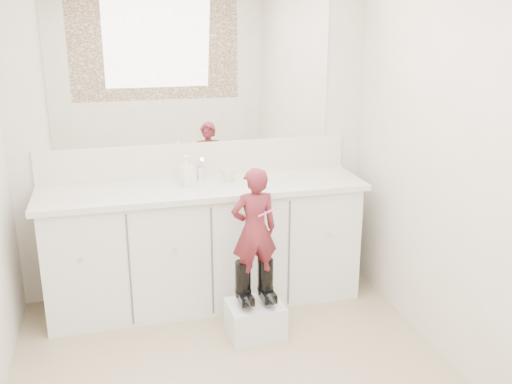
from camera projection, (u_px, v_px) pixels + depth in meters
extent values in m
plane|color=beige|center=(196.00, 134.00, 4.16)|extent=(2.60, 0.00, 2.60)
plane|color=beige|center=(391.00, 370.00, 1.39)|extent=(2.60, 0.00, 2.60)
plane|color=beige|center=(477.00, 175.00, 3.09)|extent=(0.00, 3.00, 3.00)
cube|color=silver|center=(205.00, 247.00, 4.13)|extent=(2.20, 0.55, 0.85)
cube|color=beige|center=(204.00, 189.00, 3.99)|extent=(2.28, 0.58, 0.04)
cube|color=beige|center=(197.00, 159.00, 4.20)|extent=(2.28, 0.03, 0.25)
cube|color=white|center=(194.00, 73.00, 4.02)|extent=(2.00, 0.02, 1.00)
cube|color=#472819|center=(403.00, 193.00, 1.27)|extent=(2.00, 0.01, 1.20)
cylinder|color=silver|center=(200.00, 173.00, 4.12)|extent=(0.08, 0.08, 0.10)
imported|color=beige|center=(228.00, 174.00, 4.09)|extent=(0.12, 0.12, 0.10)
imported|color=silver|center=(187.00, 171.00, 3.97)|extent=(0.12, 0.12, 0.21)
cube|color=silver|center=(255.00, 319.00, 3.76)|extent=(0.37, 0.31, 0.23)
imported|color=#9D303E|center=(254.00, 230.00, 3.59)|extent=(0.30, 0.21, 0.81)
cylinder|color=#E659A8|center=(269.00, 212.00, 3.49)|extent=(0.14, 0.02, 0.06)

